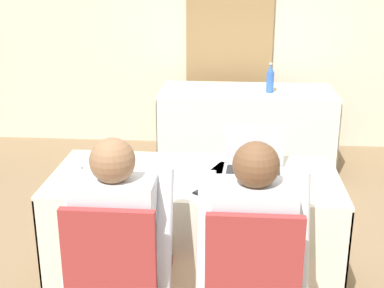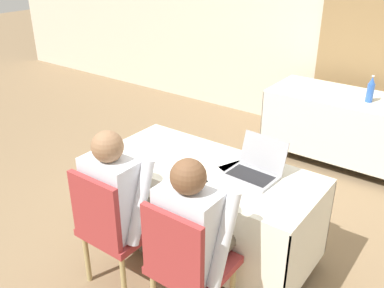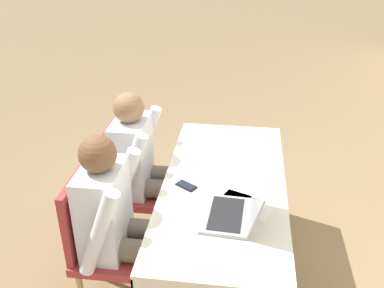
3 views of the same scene
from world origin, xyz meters
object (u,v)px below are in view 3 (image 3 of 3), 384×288
at_px(laptop, 235,211).
at_px(person_white_shirt, 118,219).
at_px(chair_near_left, 131,182).
at_px(cell_phone, 186,186).
at_px(chair_near_right, 103,239).
at_px(person_checkered_shirt, 144,163).

relative_size(laptop, person_white_shirt, 0.31).
height_order(laptop, chair_near_left, laptop).
distance_m(cell_phone, person_white_shirt, 0.43).
relative_size(chair_near_right, person_checkered_shirt, 0.78).
height_order(chair_near_right, person_checkered_shirt, person_checkered_shirt).
distance_m(cell_phone, person_checkered_shirt, 0.52).
distance_m(chair_near_left, chair_near_right, 0.61).
bearing_deg(laptop, chair_near_right, -88.41).
xyz_separation_m(chair_near_left, chair_near_right, (0.61, 0.00, 0.00)).
bearing_deg(chair_near_left, chair_near_right, -180.00).
xyz_separation_m(laptop, chair_near_right, (-0.02, -0.75, -0.29)).
distance_m(laptop, chair_near_right, 0.80).
bearing_deg(laptop, person_checkered_shirt, -131.38).
bearing_deg(chair_near_right, cell_phone, -61.82).
bearing_deg(person_white_shirt, chair_near_left, 9.56).
bearing_deg(cell_phone, chair_near_left, -96.45).
xyz_separation_m(cell_phone, person_white_shirt, (0.24, -0.35, -0.09)).
height_order(chair_near_right, person_white_shirt, person_white_shirt).
bearing_deg(chair_near_left, person_checkered_shirt, -90.00).
bearing_deg(laptop, cell_phone, -128.28).
bearing_deg(laptop, chair_near_left, -127.14).
relative_size(chair_near_left, person_white_shirt, 0.78).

